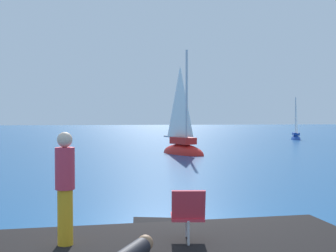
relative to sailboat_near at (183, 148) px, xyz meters
The scene contains 6 objects.
ground_plane 17.74m from the sailboat_near, 98.96° to the right, with size 160.00×160.00×0.00m, color navy.
boulder_seaward 19.06m from the sailboat_near, 99.08° to the right, with size 1.36×1.09×0.75m, color black.
sailboat_near is the anchor object (origin of this frame).
sailboat_far 18.04m from the sailboat_near, 47.51° to the left, with size 1.17×2.31×4.20m.
person_standing 20.72m from the sailboat_near, 102.70° to the right, with size 0.28×0.28×1.62m.
beach_chair 20.46m from the sailboat_near, 97.83° to the right, with size 0.53×0.64×0.80m.
Camera 1 is at (-1.03, -9.35, 2.48)m, focal length 49.45 mm.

